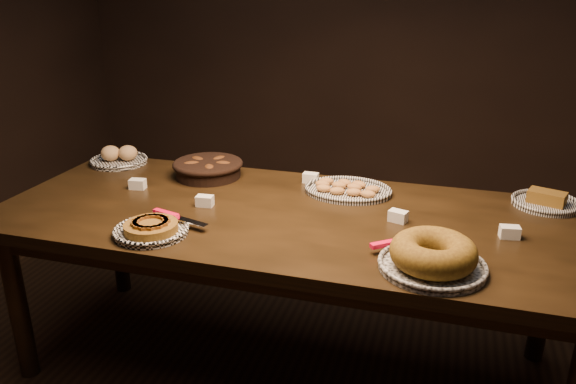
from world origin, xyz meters
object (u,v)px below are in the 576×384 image
(buffet_table, at_px, (287,229))
(bundt_cake_plate, at_px, (433,256))
(apple_tart_plate, at_px, (152,229))
(madeleine_platter, at_px, (347,189))

(buffet_table, bearing_deg, bundt_cake_plate, -28.58)
(apple_tart_plate, bearing_deg, madeleine_platter, 21.64)
(apple_tart_plate, bearing_deg, bundt_cake_plate, -23.02)
(bundt_cake_plate, bearing_deg, apple_tart_plate, -167.71)
(buffet_table, height_order, apple_tart_plate, apple_tart_plate)
(buffet_table, xyz_separation_m, madeleine_platter, (0.19, 0.29, 0.09))
(apple_tart_plate, distance_m, bundt_cake_plate, 1.02)
(buffet_table, bearing_deg, madeleine_platter, 56.64)
(bundt_cake_plate, bearing_deg, buffet_table, 162.69)
(buffet_table, distance_m, madeleine_platter, 0.36)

